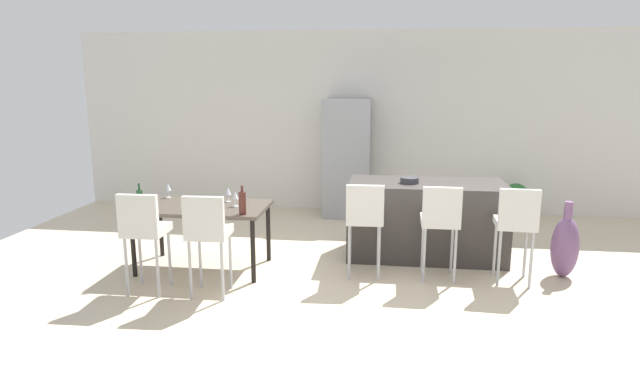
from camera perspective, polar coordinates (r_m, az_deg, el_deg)
The scene contains 18 objects.
ground_plane at distance 6.10m, azimuth 5.16°, elevation -8.64°, with size 10.00×10.00×0.00m, color beige.
back_wall at distance 8.81m, azimuth 6.22°, elevation 7.37°, with size 10.00×0.12×2.90m, color silver.
kitchen_island at distance 6.68m, azimuth 11.17°, elevation -2.86°, with size 1.87×0.89×0.92m, color #383330.
bar_chair_left at distance 5.81m, azimuth 4.77°, elevation -2.48°, with size 0.42×0.42×1.05m.
bar_chair_middle at distance 5.83m, azimuth 12.69°, elevation -2.69°, with size 0.40×0.40×1.05m.
bar_chair_right at distance 5.95m, azimuth 20.14°, elevation -2.84°, with size 0.42×0.42×1.05m.
dining_table at distance 6.20m, azimuth -12.40°, elevation -2.02°, with size 1.47×0.84×0.74m.
dining_chair_near at distance 5.63m, azimuth -18.26°, elevation -3.53°, with size 0.41×0.41×1.05m.
dining_chair_far at distance 5.38m, azimuth -11.88°, elevation -3.89°, with size 0.42×0.42×1.05m.
wine_bottle_right at distance 6.14m, azimuth -18.60°, elevation -0.77°, with size 0.07×0.07×0.30m.
wine_bottle_far at distance 5.69m, azimuth -8.25°, elevation -1.14°, with size 0.08×0.08×0.31m.
wine_glass_left at distance 6.69m, azimuth -15.86°, elevation 0.48°, with size 0.07×0.07×0.17m.
wine_glass_middle at distance 6.06m, azimuth -8.99°, elevation -0.37°, with size 0.07×0.07×0.17m.
wine_glass_near at distance 6.31m, azimuth -9.75°, elevation 0.08°, with size 0.07×0.07×0.17m.
refrigerator at distance 8.45m, azimuth 2.91°, elevation 3.62°, with size 0.72×0.68×1.84m, color #939699.
fruit_bowl at distance 6.49m, azimuth 9.50°, elevation 1.24°, with size 0.22×0.22×0.07m, color #333338.
floor_vase at distance 6.46m, azimuth 24.59°, elevation -5.27°, with size 0.29×0.29×0.85m.
potted_plant at distance 8.73m, azimuth 20.07°, elevation -0.71°, with size 0.38×0.38×0.58m.
Camera 1 is at (0.21, -5.71, 2.14)m, focal length 30.11 mm.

